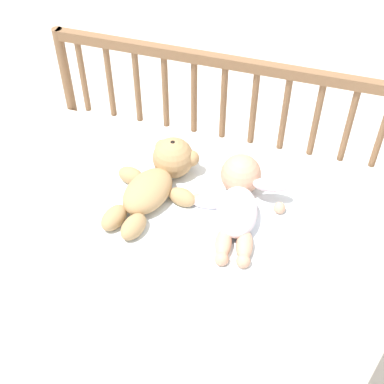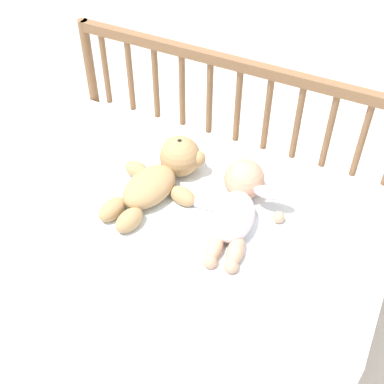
{
  "view_description": "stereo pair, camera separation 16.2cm",
  "coord_description": "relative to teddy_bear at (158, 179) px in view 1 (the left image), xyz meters",
  "views": [
    {
      "loc": [
        0.34,
        -1.09,
        1.75
      ],
      "look_at": [
        0.0,
        -0.01,
        0.59
      ],
      "focal_mm": 50.0,
      "sensor_mm": 36.0,
      "label": 1
    },
    {
      "loc": [
        0.49,
        -1.04,
        1.75
      ],
      "look_at": [
        0.0,
        -0.01,
        0.59
      ],
      "focal_mm": 50.0,
      "sensor_mm": 36.0,
      "label": 2
    }
  ],
  "objects": [
    {
      "name": "crib_rail",
      "position": [
        0.12,
        0.33,
        0.03
      ],
      "size": [
        1.22,
        0.04,
        0.85
      ],
      "color": "brown",
      "rests_on": "ground_plane"
    },
    {
      "name": "blanket",
      "position": [
        0.12,
        -0.05,
        -0.05
      ],
      "size": [
        0.77,
        0.5,
        0.01
      ],
      "color": "white",
      "rests_on": "crib_mattress"
    },
    {
      "name": "crib_mattress",
      "position": [
        0.12,
        -0.02,
        -0.32
      ],
      "size": [
        1.22,
        0.65,
        0.53
      ],
      "color": "white",
      "rests_on": "ground_plane"
    },
    {
      "name": "teddy_bear",
      "position": [
        0.0,
        0.0,
        0.0
      ],
      "size": [
        0.29,
        0.41,
        0.14
      ],
      "color": "tan",
      "rests_on": "crib_mattress"
    },
    {
      "name": "baby",
      "position": [
        0.26,
        -0.01,
        -0.0
      ],
      "size": [
        0.29,
        0.39,
        0.13
      ],
      "color": "white",
      "rests_on": "crib_mattress"
    },
    {
      "name": "ground_plane",
      "position": [
        0.12,
        -0.02,
        -0.58
      ],
      "size": [
        12.0,
        12.0,
        0.0
      ],
      "primitive_type": "plane",
      "color": "silver"
    }
  ]
}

